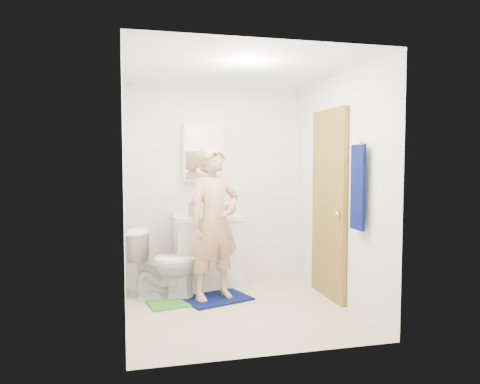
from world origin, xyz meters
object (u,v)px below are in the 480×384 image
vanity_cabinet (207,252)px  soap_dispenser (192,207)px  medicine_cabinet (203,152)px  towel (358,187)px  toilet (165,263)px  man (214,223)px  toothbrush_cup (230,209)px

vanity_cabinet → soap_dispenser: (-0.18, -0.06, 0.56)m
medicine_cabinet → towel: bearing=-55.4°
vanity_cabinet → toilet: 0.66m
soap_dispenser → man: bearing=-74.3°
vanity_cabinet → medicine_cabinet: 1.22m
medicine_cabinet → soap_dispenser: medicine_cabinet is taller
towel → soap_dispenser: 1.99m
soap_dispenser → toothbrush_cup: soap_dispenser is taller
medicine_cabinet → toilet: bearing=-131.2°
toothbrush_cup → man: bearing=-115.6°
vanity_cabinet → man: 0.75m
man → toothbrush_cup: bearing=44.8°
vanity_cabinet → toothbrush_cup: 0.59m
toilet → toothbrush_cup: size_ratio=5.56×
soap_dispenser → man: (0.15, -0.55, -0.12)m
medicine_cabinet → vanity_cabinet: bearing=-90.0°
towel → man: (-1.21, 0.88, -0.41)m
towel → man: size_ratio=0.49×
vanity_cabinet → medicine_cabinet: (0.00, 0.22, 1.20)m
medicine_cabinet → toilet: 1.46m
soap_dispenser → man: man is taller
soap_dispenser → toothbrush_cup: 0.50m
toilet → soap_dispenser: bearing=-31.8°
towel → toilet: size_ratio=1.05×
medicine_cabinet → towel: 2.11m
soap_dispenser → man: 0.58m
toilet → towel: bearing=-107.1°
medicine_cabinet → man: (-0.03, -0.83, -0.76)m
toilet → soap_dispenser: (0.35, 0.32, 0.58)m
soap_dispenser → vanity_cabinet: bearing=18.4°
soap_dispenser → toothbrush_cup: size_ratio=1.56×
toilet → soap_dispenser: size_ratio=3.56×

